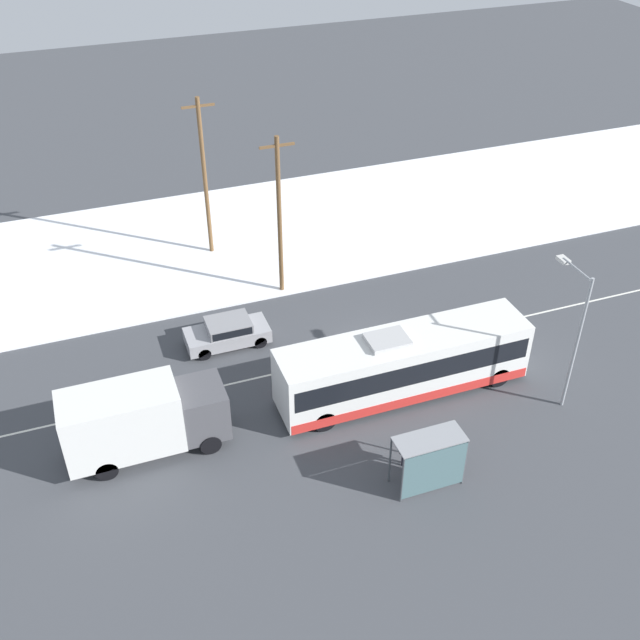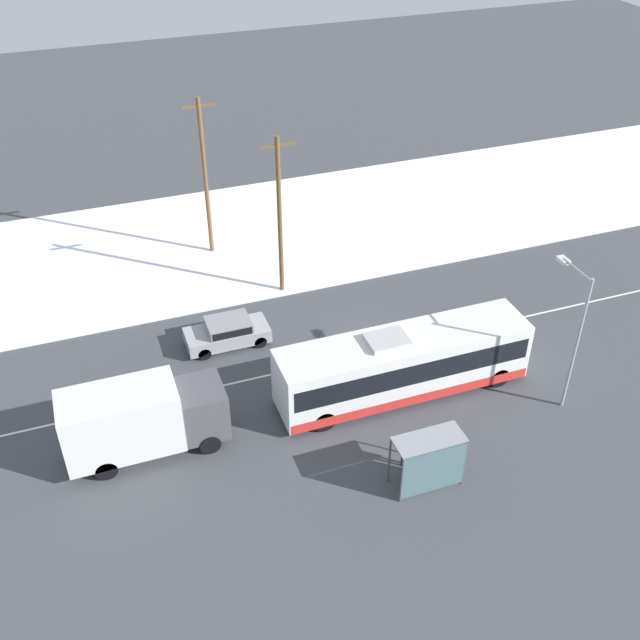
{
  "view_description": "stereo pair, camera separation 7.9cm",
  "coord_description": "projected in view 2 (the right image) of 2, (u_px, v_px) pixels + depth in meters",
  "views": [
    {
      "loc": [
        -12.57,
        -26.43,
        22.61
      ],
      "look_at": [
        -2.34,
        1.55,
        1.4
      ],
      "focal_mm": 42.0,
      "sensor_mm": 36.0,
      "label": 1
    },
    {
      "loc": [
        -12.5,
        -26.46,
        22.61
      ],
      "look_at": [
        -2.34,
        1.55,
        1.4
      ],
      "focal_mm": 42.0,
      "sensor_mm": 36.0,
      "label": 2
    }
  ],
  "objects": [
    {
      "name": "ground_plane",
      "position": [
        375.0,
        351.0,
        36.85
      ],
      "size": [
        120.0,
        120.0,
        0.0
      ],
      "primitive_type": "plane",
      "color": "#424449"
    },
    {
      "name": "snow_lot",
      "position": [
        292.0,
        229.0,
        46.93
      ],
      "size": [
        80.0,
        14.03,
        0.12
      ],
      "color": "white",
      "rests_on": "ground_plane"
    },
    {
      "name": "lane_marking_center",
      "position": [
        375.0,
        351.0,
        36.85
      ],
      "size": [
        60.0,
        0.12,
        0.0
      ],
      "color": "silver",
      "rests_on": "ground_plane"
    },
    {
      "name": "city_bus",
      "position": [
        403.0,
        364.0,
        33.44
      ],
      "size": [
        11.57,
        2.57,
        3.29
      ],
      "color": "white",
      "rests_on": "ground_plane"
    },
    {
      "name": "box_truck",
      "position": [
        141.0,
        418.0,
        30.29
      ],
      "size": [
        6.58,
        2.3,
        3.29
      ],
      "color": "silver",
      "rests_on": "ground_plane"
    },
    {
      "name": "sedan_car",
      "position": [
        228.0,
        331.0,
        36.89
      ],
      "size": [
        4.11,
        1.8,
        1.39
      ],
      "rotation": [
        0.0,
        0.0,
        3.14
      ],
      "color": "#9E9EA3",
      "rests_on": "ground_plane"
    },
    {
      "name": "pedestrian_at_stop",
      "position": [
        406.0,
        447.0,
        30.08
      ],
      "size": [
        0.58,
        0.26,
        1.6
      ],
      "color": "#23232D",
      "rests_on": "ground_plane"
    },
    {
      "name": "bus_shelter",
      "position": [
        431.0,
        457.0,
        28.7
      ],
      "size": [
        2.77,
        1.2,
        2.4
      ],
      "color": "gray",
      "rests_on": "ground_plane"
    },
    {
      "name": "streetlamp",
      "position": [
        574.0,
        322.0,
        31.51
      ],
      "size": [
        0.36,
        2.29,
        6.71
      ],
      "color": "#9EA3A8",
      "rests_on": "ground_plane"
    },
    {
      "name": "utility_pole_roadside",
      "position": [
        280.0,
        215.0,
        38.55
      ],
      "size": [
        1.8,
        0.24,
        8.94
      ],
      "color": "brown",
      "rests_on": "ground_plane"
    },
    {
      "name": "utility_pole_snowlot",
      "position": [
        205.0,
        176.0,
        41.86
      ],
      "size": [
        1.8,
        0.24,
        9.41
      ],
      "color": "brown",
      "rests_on": "ground_plane"
    }
  ]
}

